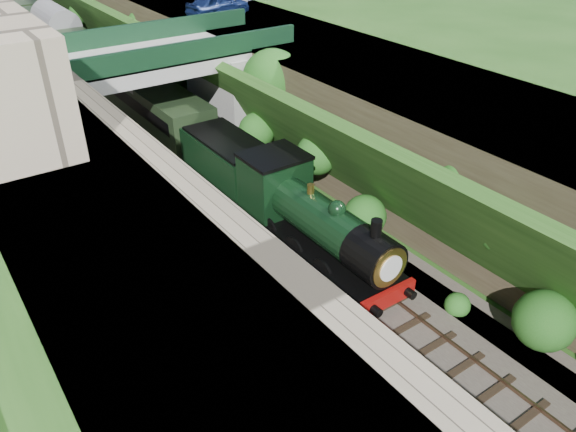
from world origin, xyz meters
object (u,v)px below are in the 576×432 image
object	(u,v)px
road_bridge	(162,86)
tree	(273,82)
car_blue	(218,4)
tender	(229,167)
locomotive	(312,222)

from	to	relation	value
road_bridge	tree	distance (m)	6.74
tree	car_blue	size ratio (longest dim) A/B	1.40
tree	road_bridge	bearing A→B (deg)	137.69
road_bridge	tender	size ratio (longest dim) A/B	2.67
tree	car_blue	bearing A→B (deg)	77.46
car_blue	locomotive	distance (m)	22.49
road_bridge	car_blue	xyz separation A→B (m)	(7.31, 6.02, 2.98)
tree	locomotive	xyz separation A→B (m)	(-4.71, -10.18, -2.75)
tree	tender	xyz separation A→B (m)	(-4.71, -2.82, -3.03)
tree	locomotive	bearing A→B (deg)	-114.85
road_bridge	car_blue	size ratio (longest dim) A/B	3.39
locomotive	car_blue	bearing A→B (deg)	71.19
tree	car_blue	distance (m)	11.06
locomotive	road_bridge	bearing A→B (deg)	91.00
tender	car_blue	bearing A→B (deg)	62.14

